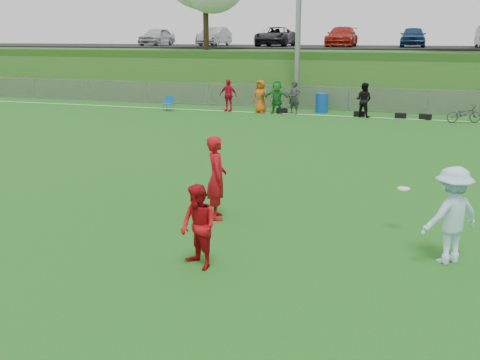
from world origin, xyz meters
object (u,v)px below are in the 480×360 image
at_px(player_red_left, 217,178).
at_px(frisbee, 404,189).
at_px(player_red_center, 198,227).
at_px(recycling_bin, 322,103).
at_px(player_blue, 451,215).
at_px(bicycle, 464,114).

bearing_deg(player_red_left, frisbee, -109.99).
distance_m(player_red_center, recycling_bin, 20.02).
relative_size(player_red_center, player_blue, 0.85).
xyz_separation_m(player_red_center, frisbee, (3.34, 2.87, 0.19)).
xyz_separation_m(player_blue, frisbee, (-0.83, 1.33, 0.05)).
distance_m(player_red_left, player_red_center, 2.63).
xyz_separation_m(player_red_center, player_blue, (4.17, 1.54, 0.14)).
height_order(player_red_left, player_red_center, player_red_left).
bearing_deg(player_red_left, player_red_center, 168.30).
bearing_deg(bicycle, frisbee, 152.54).
relative_size(player_red_left, player_blue, 1.05).
xyz_separation_m(player_red_left, bicycle, (6.37, 16.01, -0.51)).
distance_m(player_red_center, bicycle, 19.45).
bearing_deg(player_red_center, player_blue, 54.36).
distance_m(player_red_left, bicycle, 17.24).
relative_size(player_red_left, frisbee, 7.34).
relative_size(player_red_left, bicycle, 1.16).
height_order(frisbee, bicycle, frisbee).
bearing_deg(player_red_left, player_blue, -126.65).
height_order(player_red_left, frisbee, player_red_left).
height_order(player_red_center, bicycle, player_red_center).
bearing_deg(player_red_center, frisbee, 74.77).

